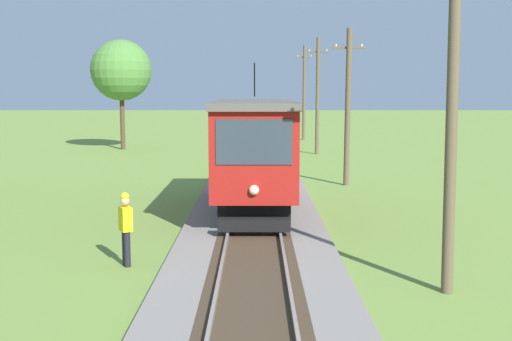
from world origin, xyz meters
name	(u,v)px	position (x,y,z in m)	size (l,w,h in m)	color
red_tram	(255,149)	(0.00, 21.51, 2.19)	(2.60, 8.54, 4.79)	maroon
utility_pole_near_tram	(453,90)	(4.02, 13.11, 4.18)	(1.40, 0.49, 8.17)	brown
utility_pole_mid	(348,106)	(4.02, 27.88, 3.49)	(1.40, 0.53, 6.78)	brown
utility_pole_far	(318,95)	(4.02, 41.62, 3.84)	(1.40, 0.50, 7.48)	brown
utility_pole_distant	(304,92)	(4.02, 53.36, 3.98)	(1.40, 0.62, 7.76)	brown
track_worker	(126,226)	(-3.04, 15.00, 0.98)	(0.39, 0.45, 1.78)	black
tree_right_near	(122,70)	(-9.30, 44.93, 5.49)	(4.20, 4.20, 7.61)	#4C3823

